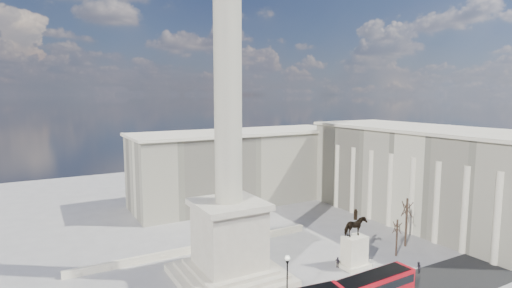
{
  "coord_description": "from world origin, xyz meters",
  "views": [
    {
      "loc": [
        -22.2,
        -41.78,
        24.86
      ],
      "look_at": [
        2.98,
        2.91,
        18.54
      ],
      "focal_mm": 28.0,
      "sensor_mm": 36.0,
      "label": 1
    }
  ],
  "objects": [
    {
      "name": "pedestrian_standing",
      "position": [
        23.78,
        -6.5,
        0.84
      ],
      "size": [
        1.03,
        1.0,
        1.67
      ],
      "primitive_type": "imported",
      "rotation": [
        0.0,
        0.0,
        3.81
      ],
      "color": "#282329",
      "rests_on": "ground"
    },
    {
      "name": "bare_tree_mid",
      "position": [
        25.93,
        -0.72,
        4.8
      ],
      "size": [
        1.61,
        1.61,
        6.1
      ],
      "rotation": [
        0.0,
        0.0,
        -0.0
      ],
      "color": "#332319",
      "rests_on": "ground"
    },
    {
      "name": "equestrian_statue",
      "position": [
        17.49,
        -0.45,
        3.03
      ],
      "size": [
        4.18,
        3.14,
        8.67
      ],
      "color": "beige",
      "rests_on": "ground"
    },
    {
      "name": "victorian_lamp",
      "position": [
        2.04,
        -5.98,
        4.04
      ],
      "size": [
        0.59,
        0.59,
        6.87
      ],
      "rotation": [
        0.0,
        0.0,
        -0.0
      ],
      "color": "black",
      "rests_on": "ground"
    },
    {
      "name": "pedestrian_crossing",
      "position": [
        15.18,
        0.47,
        0.79
      ],
      "size": [
        0.66,
        1.0,
        1.59
      ],
      "primitive_type": "imported",
      "rotation": [
        0.0,
        0.0,
        1.89
      ],
      "color": "#282329",
      "rests_on": "ground"
    },
    {
      "name": "building_northeast",
      "position": [
        20.0,
        40.0,
        8.32
      ],
      "size": [
        51.0,
        17.0,
        16.6
      ],
      "color": "beige",
      "rests_on": "ground"
    },
    {
      "name": "balustrade_wall",
      "position": [
        0.0,
        16.0,
        0.55
      ],
      "size": [
        40.0,
        0.6,
        1.1
      ],
      "primitive_type": "cube",
      "color": "beige",
      "rests_on": "ground"
    },
    {
      "name": "pedestrian_walking",
      "position": [
        16.17,
        -5.81,
        0.96
      ],
      "size": [
        0.75,
        0.54,
        1.93
      ],
      "primitive_type": "imported",
      "rotation": [
        0.0,
        0.0,
        0.11
      ],
      "color": "#282329",
      "rests_on": "ground"
    },
    {
      "name": "bare_tree_far",
      "position": [
        40.7,
        6.18,
        5.4
      ],
      "size": [
        1.68,
        1.68,
        6.85
      ],
      "rotation": [
        0.0,
        0.0,
        -0.16
      ],
      "color": "#332319",
      "rests_on": "ground"
    },
    {
      "name": "bare_tree_near",
      "position": [
        30.42,
        1.32,
        6.71
      ],
      "size": [
        1.95,
        1.95,
        8.51
      ],
      "rotation": [
        0.0,
        0.0,
        0.38
      ],
      "color": "#332319",
      "rests_on": "ground"
    },
    {
      "name": "nelsons_column",
      "position": [
        0.0,
        5.0,
        12.92
      ],
      "size": [
        14.0,
        14.0,
        49.85
      ],
      "color": "beige",
      "rests_on": "ground"
    },
    {
      "name": "building_east",
      "position": [
        45.0,
        10.0,
        9.32
      ],
      "size": [
        19.0,
        46.0,
        18.6
      ],
      "color": "beige",
      "rests_on": "ground"
    }
  ]
}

